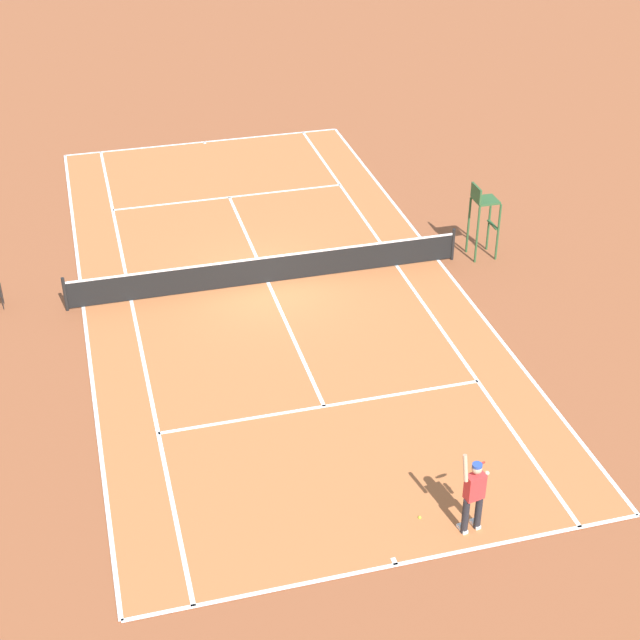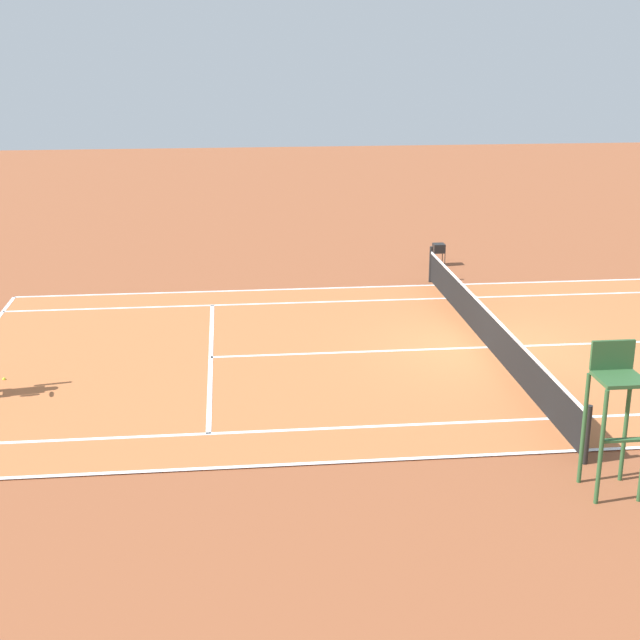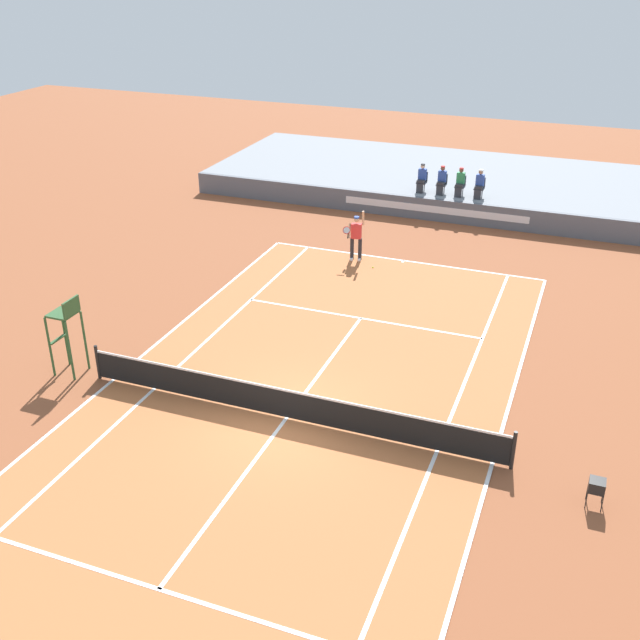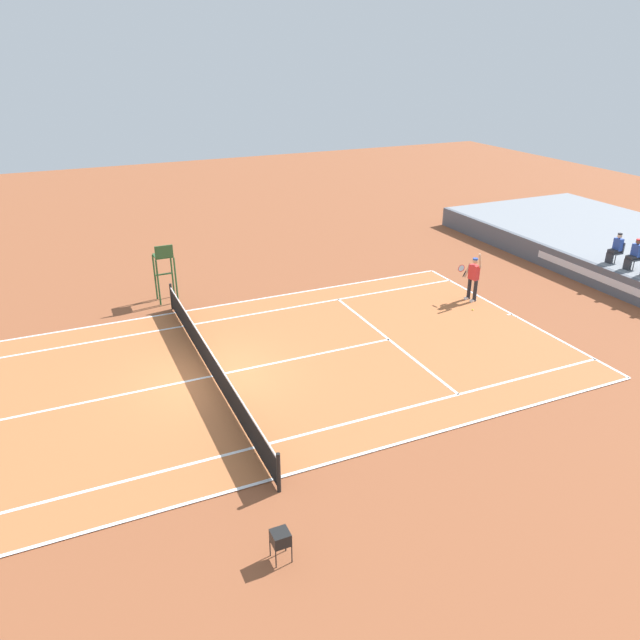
{
  "view_description": "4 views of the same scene",
  "coord_description": "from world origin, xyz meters",
  "px_view_note": "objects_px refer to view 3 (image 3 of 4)",
  "views": [
    {
      "loc": [
        5.12,
        24.98,
        14.55
      ],
      "look_at": [
        -0.55,
        3.97,
        1.0
      ],
      "focal_mm": 54.42,
      "sensor_mm": 36.0,
      "label": 1
    },
    {
      "loc": [
        -19.23,
        5.95,
        6.97
      ],
      "look_at": [
        -0.55,
        3.97,
        1.0
      ],
      "focal_mm": 50.37,
      "sensor_mm": 36.0,
      "label": 2
    },
    {
      "loc": [
        6.89,
        -15.52,
        11.53
      ],
      "look_at": [
        -0.55,
        3.97,
        1.0
      ],
      "focal_mm": 42.61,
      "sensor_mm": 36.0,
      "label": 3
    },
    {
      "loc": [
        16.64,
        -3.78,
        9.46
      ],
      "look_at": [
        -0.55,
        3.97,
        1.0
      ],
      "focal_mm": 34.14,
      "sensor_mm": 36.0,
      "label": 4
    }
  ],
  "objects_px": {
    "spectator_seated_1": "(442,180)",
    "spectator_seated_2": "(460,182)",
    "umpire_chair": "(66,326)",
    "spectator_seated_3": "(479,184)",
    "tennis_player": "(356,236)",
    "ball_hopper": "(597,485)",
    "tennis_ball": "(373,268)",
    "spectator_seated_0": "(422,178)"
  },
  "relations": [
    {
      "from": "spectator_seated_1",
      "to": "spectator_seated_2",
      "type": "height_order",
      "value": "same"
    },
    {
      "from": "spectator_seated_1",
      "to": "umpire_chair",
      "type": "xyz_separation_m",
      "value": [
        -6.88,
        -18.01,
        -0.07
      ]
    },
    {
      "from": "spectator_seated_3",
      "to": "tennis_player",
      "type": "xyz_separation_m",
      "value": [
        -3.6,
        -6.68,
        -0.63
      ]
    },
    {
      "from": "ball_hopper",
      "to": "spectator_seated_2",
      "type": "bearing_deg",
      "value": 110.52
    },
    {
      "from": "tennis_player",
      "to": "tennis_ball",
      "type": "bearing_deg",
      "value": -32.91
    },
    {
      "from": "spectator_seated_0",
      "to": "spectator_seated_2",
      "type": "xyz_separation_m",
      "value": [
        1.78,
        0.0,
        0.0
      ]
    },
    {
      "from": "ball_hopper",
      "to": "spectator_seated_0",
      "type": "bearing_deg",
      "value": 115.14
    },
    {
      "from": "ball_hopper",
      "to": "spectator_seated_3",
      "type": "bearing_deg",
      "value": 108.12
    },
    {
      "from": "ball_hopper",
      "to": "umpire_chair",
      "type": "bearing_deg",
      "value": 177.3
    },
    {
      "from": "spectator_seated_3",
      "to": "spectator_seated_2",
      "type": "bearing_deg",
      "value": 180.0
    },
    {
      "from": "spectator_seated_0",
      "to": "tennis_player",
      "type": "bearing_deg",
      "value": -98.03
    },
    {
      "from": "tennis_ball",
      "to": "umpire_chair",
      "type": "height_order",
      "value": "umpire_chair"
    },
    {
      "from": "spectator_seated_1",
      "to": "spectator_seated_2",
      "type": "xyz_separation_m",
      "value": [
        0.85,
        0.0,
        0.0
      ]
    },
    {
      "from": "spectator_seated_0",
      "to": "tennis_ball",
      "type": "distance_m",
      "value": 7.45
    },
    {
      "from": "spectator_seated_2",
      "to": "ball_hopper",
      "type": "height_order",
      "value": "spectator_seated_2"
    },
    {
      "from": "spectator_seated_0",
      "to": "umpire_chair",
      "type": "bearing_deg",
      "value": -108.29
    },
    {
      "from": "tennis_player",
      "to": "umpire_chair",
      "type": "relative_size",
      "value": 0.85
    },
    {
      "from": "spectator_seated_1",
      "to": "ball_hopper",
      "type": "relative_size",
      "value": 1.81
    },
    {
      "from": "spectator_seated_2",
      "to": "tennis_ball",
      "type": "relative_size",
      "value": 18.6
    },
    {
      "from": "spectator_seated_1",
      "to": "spectator_seated_2",
      "type": "bearing_deg",
      "value": 0.0
    },
    {
      "from": "umpire_chair",
      "to": "spectator_seated_1",
      "type": "bearing_deg",
      "value": 69.08
    },
    {
      "from": "spectator_seated_1",
      "to": "spectator_seated_2",
      "type": "distance_m",
      "value": 0.85
    },
    {
      "from": "tennis_ball",
      "to": "ball_hopper",
      "type": "height_order",
      "value": "ball_hopper"
    },
    {
      "from": "umpire_chair",
      "to": "ball_hopper",
      "type": "distance_m",
      "value": 14.78
    },
    {
      "from": "ball_hopper",
      "to": "tennis_player",
      "type": "bearing_deg",
      "value": 128.96
    },
    {
      "from": "spectator_seated_2",
      "to": "ball_hopper",
      "type": "bearing_deg",
      "value": -69.48
    },
    {
      "from": "spectator_seated_1",
      "to": "spectator_seated_3",
      "type": "relative_size",
      "value": 1.0
    },
    {
      "from": "spectator_seated_0",
      "to": "tennis_ball",
      "type": "xyz_separation_m",
      "value": [
        -0.03,
        -7.27,
        -1.59
      ]
    },
    {
      "from": "spectator_seated_3",
      "to": "ball_hopper",
      "type": "bearing_deg",
      "value": -71.88
    },
    {
      "from": "tennis_ball",
      "to": "ball_hopper",
      "type": "xyz_separation_m",
      "value": [
        8.81,
        -11.44,
        0.54
      ]
    },
    {
      "from": "spectator_seated_0",
      "to": "umpire_chair",
      "type": "relative_size",
      "value": 0.52
    },
    {
      "from": "umpire_chair",
      "to": "spectator_seated_3",
      "type": "bearing_deg",
      "value": 64.45
    },
    {
      "from": "tennis_ball",
      "to": "spectator_seated_0",
      "type": "bearing_deg",
      "value": 89.74
    },
    {
      "from": "tennis_ball",
      "to": "spectator_seated_1",
      "type": "bearing_deg",
      "value": 82.47
    },
    {
      "from": "spectator_seated_1",
      "to": "tennis_player",
      "type": "height_order",
      "value": "spectator_seated_1"
    },
    {
      "from": "spectator_seated_0",
      "to": "tennis_player",
      "type": "height_order",
      "value": "spectator_seated_0"
    },
    {
      "from": "spectator_seated_0",
      "to": "ball_hopper",
      "type": "distance_m",
      "value": 20.69
    },
    {
      "from": "spectator_seated_0",
      "to": "spectator_seated_2",
      "type": "distance_m",
      "value": 1.78
    },
    {
      "from": "tennis_player",
      "to": "tennis_ball",
      "type": "xyz_separation_m",
      "value": [
        0.91,
        -0.59,
        -0.96
      ]
    },
    {
      "from": "spectator_seated_2",
      "to": "umpire_chair",
      "type": "relative_size",
      "value": 0.52
    },
    {
      "from": "spectator_seated_1",
      "to": "umpire_chair",
      "type": "height_order",
      "value": "umpire_chair"
    },
    {
      "from": "tennis_player",
      "to": "ball_hopper",
      "type": "height_order",
      "value": "tennis_player"
    }
  ]
}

